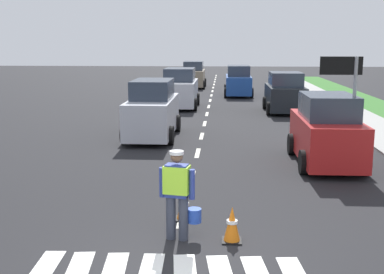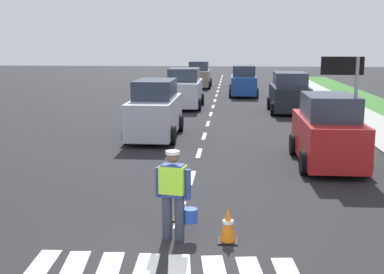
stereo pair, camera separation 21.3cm
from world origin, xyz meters
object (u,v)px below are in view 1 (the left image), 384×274
(road_worker, at_px, (178,191))
(lane_direction_sign, at_px, (346,86))
(traffic_cone_far, at_px, (184,206))
(car_parked_far, at_px, (285,94))
(car_outgoing_far, at_px, (238,82))
(traffic_cone_near, at_px, (232,224))
(car_parked_curbside, at_px, (326,132))
(car_oncoming_lead, at_px, (153,111))
(car_oncoming_second, at_px, (180,89))
(car_oncoming_third, at_px, (194,75))

(road_worker, height_order, lane_direction_sign, lane_direction_sign)
(traffic_cone_far, distance_m, car_parked_far, 16.66)
(car_parked_far, distance_m, car_outgoing_far, 8.30)
(traffic_cone_near, relative_size, car_parked_curbside, 0.17)
(car_outgoing_far, bearing_deg, lane_direction_sign, -83.16)
(traffic_cone_far, height_order, car_parked_curbside, car_parked_curbside)
(car_outgoing_far, bearing_deg, traffic_cone_far, -94.21)
(car_oncoming_lead, bearing_deg, road_worker, -79.17)
(traffic_cone_far, bearing_deg, car_parked_curbside, 52.35)
(traffic_cone_far, bearing_deg, car_oncoming_second, 95.33)
(traffic_cone_far, relative_size, car_parked_far, 0.15)
(car_oncoming_lead, xyz_separation_m, car_outgoing_far, (3.68, 15.34, -0.06))
(lane_direction_sign, bearing_deg, traffic_cone_far, -134.09)
(car_oncoming_second, bearing_deg, lane_direction_sign, -66.56)
(car_outgoing_far, bearing_deg, car_oncoming_second, -117.95)
(road_worker, xyz_separation_m, car_parked_far, (3.98, 17.19, 0.03))
(traffic_cone_far, bearing_deg, traffic_cone_near, -48.25)
(road_worker, xyz_separation_m, car_oncoming_lead, (-1.89, 9.86, 0.09))
(traffic_cone_near, bearing_deg, car_oncoming_third, 94.76)
(lane_direction_sign, bearing_deg, car_parked_curbside, 116.21)
(lane_direction_sign, distance_m, car_oncoming_lead, 7.70)
(car_oncoming_second, bearing_deg, car_parked_far, -15.28)
(car_outgoing_far, xyz_separation_m, car_oncoming_third, (-3.42, 5.99, 0.02))
(lane_direction_sign, bearing_deg, road_worker, -128.19)
(lane_direction_sign, distance_m, traffic_cone_near, 6.59)
(lane_direction_sign, distance_m, traffic_cone_far, 6.35)
(car_parked_curbside, bearing_deg, car_outgoing_far, 96.10)
(car_oncoming_lead, relative_size, car_parked_curbside, 1.10)
(traffic_cone_near, height_order, car_outgoing_far, car_outgoing_far)
(car_parked_curbside, distance_m, car_oncoming_second, 13.87)
(car_parked_curbside, xyz_separation_m, car_outgoing_far, (-2.05, 19.21, -0.02))
(car_parked_curbside, bearing_deg, traffic_cone_far, -127.65)
(traffic_cone_near, distance_m, car_oncoming_lead, 10.34)
(car_parked_curbside, bearing_deg, traffic_cone_near, -115.41)
(car_oncoming_third, distance_m, car_oncoming_second, 12.46)
(road_worker, bearing_deg, car_parked_far, 76.95)
(road_worker, bearing_deg, car_outgoing_far, 85.92)
(lane_direction_sign, xyz_separation_m, car_outgoing_far, (-2.38, 19.88, -1.45))
(road_worker, height_order, car_parked_far, car_parked_far)
(road_worker, relative_size, car_outgoing_far, 0.38)
(lane_direction_sign, height_order, car_oncoming_second, lane_direction_sign)
(car_oncoming_lead, relative_size, car_parked_far, 1.12)
(car_outgoing_far, bearing_deg, traffic_cone_near, -91.86)
(traffic_cone_far, height_order, car_outgoing_far, car_outgoing_far)
(road_worker, distance_m, car_parked_curbside, 7.12)
(traffic_cone_far, distance_m, car_oncoming_lead, 9.07)
(car_oncoming_second, bearing_deg, car_outgoing_far, 62.05)
(car_oncoming_second, bearing_deg, car_oncoming_lead, -91.63)
(car_oncoming_third, bearing_deg, traffic_cone_far, -86.88)
(lane_direction_sign, bearing_deg, car_oncoming_second, 113.44)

